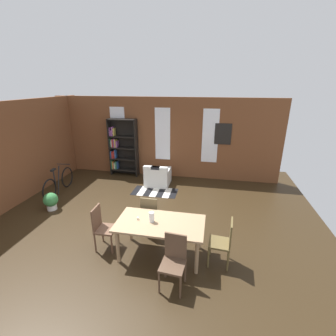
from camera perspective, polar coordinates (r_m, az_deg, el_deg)
name	(u,v)px	position (r m, az deg, el deg)	size (l,w,h in m)	color
ground_plane	(134,225)	(6.08, -8.34, -13.43)	(9.40, 9.40, 0.00)	#2F2212
back_wall_brick	(163,138)	(8.64, -1.20, 7.30)	(8.23, 0.12, 2.87)	brown
window_pane_0	(118,133)	(9.06, -11.90, 8.39)	(0.55, 0.02, 1.87)	white
window_pane_1	(163,134)	(8.55, -1.31, 8.14)	(0.55, 0.02, 1.87)	white
window_pane_2	(210,136)	(8.35, 10.16, 7.56)	(0.55, 0.02, 1.87)	white
dining_table	(160,226)	(4.75, -1.92, -13.94)	(1.72, 0.92, 0.76)	#A07E5B
vase_on_table	(152,217)	(4.69, -3.99, -11.74)	(0.10, 0.10, 0.21)	silver
tealight_candle_0	(138,218)	(4.82, -7.31, -11.99)	(0.04, 0.04, 0.05)	silver
dining_chair_far_left	(150,214)	(5.48, -4.28, -10.92)	(0.41, 0.41, 0.95)	brown
dining_chair_head_left	(102,226)	(5.22, -15.59, -13.43)	(0.41, 0.41, 0.95)	brown
dining_chair_head_right	(224,241)	(4.76, 13.35, -16.79)	(0.43, 0.43, 0.95)	brown
dining_chair_near_right	(174,260)	(4.25, 1.41, -21.32)	(0.43, 0.43, 0.95)	brown
bookshelf_tall	(121,148)	(8.95, -11.20, 4.83)	(1.06, 0.32, 2.12)	black
armchair_white	(158,177)	(8.09, -2.52, -2.20)	(0.80, 0.81, 0.75)	silver
bicycle_second	(59,183)	(8.24, -24.89, -3.24)	(0.44, 1.72, 0.90)	black
potted_plant_by_shelf	(51,201)	(7.29, -26.48, -7.09)	(0.38, 0.38, 0.49)	silver
striped_rug	(155,192)	(7.67, -3.20, -5.74)	(1.44, 0.74, 0.01)	black
framed_picture	(223,134)	(8.33, 13.15, 8.01)	(0.56, 0.03, 0.72)	black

